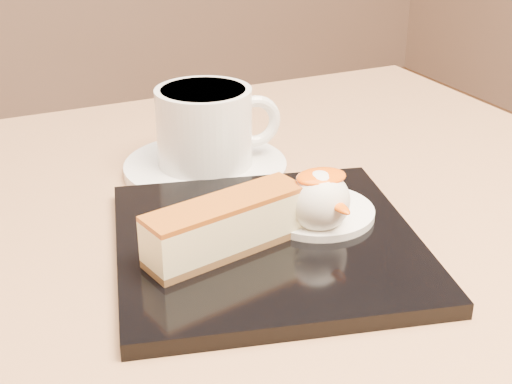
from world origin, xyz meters
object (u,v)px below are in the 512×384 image
coffee_cup (207,125)px  dessert_plate (267,244)px  saucer (206,167)px  ice_cream_scoop (319,201)px  cheesecake (226,226)px

coffee_cup → dessert_plate: bearing=-86.7°
saucer → ice_cream_scoop: bearing=-79.7°
dessert_plate → ice_cream_scoop: bearing=-7.1°
cheesecake → coffee_cup: coffee_cup is taller
dessert_plate → ice_cream_scoop: 0.05m
dessert_plate → cheesecake: (-0.03, -0.00, 0.03)m
dessert_plate → saucer: 0.15m
dessert_plate → ice_cream_scoop: (0.04, -0.00, 0.03)m
cheesecake → coffee_cup: (0.05, 0.16, 0.01)m
cheesecake → coffee_cup: 0.17m
dessert_plate → coffee_cup: (0.01, 0.15, 0.04)m
ice_cream_scoop → saucer: 0.16m
dessert_plate → saucer: size_ratio=1.47×
dessert_plate → cheesecake: cheesecake is taller
saucer → dessert_plate: bearing=-94.1°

